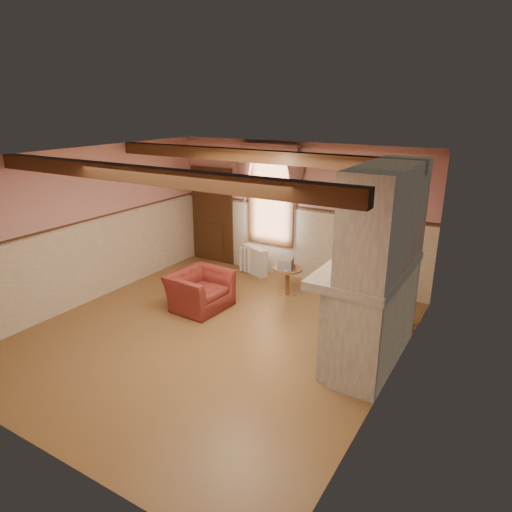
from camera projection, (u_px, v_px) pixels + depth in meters
The scene contains 26 objects.
floor at pixel (212, 335), 7.29m from camera, with size 5.50×6.00×0.01m, color brown.
ceiling at pixel (206, 157), 6.39m from camera, with size 5.50×6.00×0.01m, color silver.
wall_back at pixel (297, 212), 9.28m from camera, with size 5.50×0.02×2.80m, color tan.
wall_front at pixel (24, 334), 4.40m from camera, with size 5.50×0.02×2.80m, color tan.
wall_left at pixel (86, 227), 8.18m from camera, with size 0.02×6.00×2.80m, color tan.
wall_right at pixel (393, 288), 5.50m from camera, with size 0.02×6.00×2.80m, color tan.
wainscot at pixel (211, 291), 7.05m from camera, with size 5.50×6.00×1.50m, color beige, non-canonical shape.
chair_rail at pixel (209, 245), 6.81m from camera, with size 5.50×6.00×0.08m, color black, non-canonical shape.
firebox at pixel (346, 324), 6.66m from camera, with size 0.20×0.95×0.90m, color black.
armchair at pixel (200, 290), 8.15m from camera, with size 1.03×0.90×0.67m, color maroon.
side_table at pixel (287, 281), 8.71m from camera, with size 0.55×0.55×0.55m, color brown.
book_stack at pixel (286, 263), 8.58m from camera, with size 0.26×0.32×0.20m, color #B7AD8C.
radiator at pixel (254, 260), 9.80m from camera, with size 0.70×0.18×0.60m, color silver.
bowl at pixel (364, 265), 6.08m from camera, with size 0.35×0.35×0.09m, color brown.
mantel_clock at pixel (381, 247), 6.67m from camera, with size 0.14×0.24×0.20m, color black.
oil_lamp at pixel (381, 244), 6.65m from camera, with size 0.11×0.11×0.28m, color #B57B33.
candle_red at pixel (358, 269), 5.85m from camera, with size 0.06×0.06×0.16m, color #AF1527.
jar_yellow at pixel (358, 270), 5.86m from camera, with size 0.06×0.06×0.12m, color gold.
fireplace at pixel (381, 268), 6.15m from camera, with size 0.85×2.00×2.80m, color gray.
mantel at pixel (368, 269), 6.25m from camera, with size 1.05×2.05×0.12m, color gray.
overmantel_mirror at pixel (358, 224), 6.14m from camera, with size 0.06×1.44×1.04m, color silver.
door at pixel (213, 217), 10.36m from camera, with size 1.10×0.10×2.10m, color black.
window at pixel (271, 197), 9.46m from camera, with size 1.06×0.08×2.02m, color white.
window_drapes at pixel (269, 169), 9.20m from camera, with size 1.30×0.14×1.40m, color gray.
ceiling_beam_front at pixel (146, 175), 5.45m from camera, with size 5.50×0.18×0.20m, color black.
ceiling_beam_back at pixel (251, 156), 7.40m from camera, with size 5.50×0.18×0.20m, color black.
Camera 1 is at (3.94, -5.21, 3.53)m, focal length 32.00 mm.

